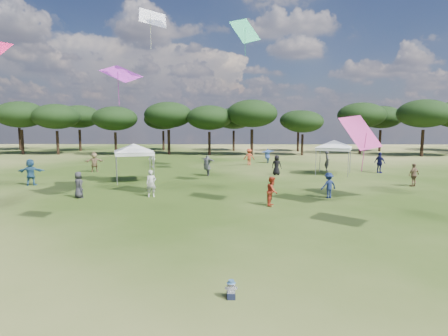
# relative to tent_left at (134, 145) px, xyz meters

# --- Properties ---
(tree_line) EXTENTS (108.78, 17.63, 7.77)m
(tree_line) POSITION_rel_tent_left_xyz_m (9.38, 26.14, 2.64)
(tree_line) COLOR black
(tree_line) RESTS_ON ground
(tent_left) EXTENTS (5.43, 5.43, 3.21)m
(tent_left) POSITION_rel_tent_left_xyz_m (0.00, 0.00, 0.00)
(tent_left) COLOR gray
(tent_left) RESTS_ON ground
(tent_right) EXTENTS (5.31, 5.31, 3.30)m
(tent_right) POSITION_rel_tent_left_xyz_m (16.30, 4.24, 0.08)
(tent_right) COLOR gray
(tent_right) RESTS_ON ground
(toddler) EXTENTS (0.33, 0.37, 0.50)m
(toddler) POSITION_rel_tent_left_xyz_m (7.40, -19.04, -2.56)
(toddler) COLOR black
(toddler) RESTS_ON ground
(festival_crowd) EXTENTS (29.15, 23.01, 1.93)m
(festival_crowd) POSITION_rel_tent_left_xyz_m (5.85, 3.38, -1.91)
(festival_crowd) COLOR brown
(festival_crowd) RESTS_ON ground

